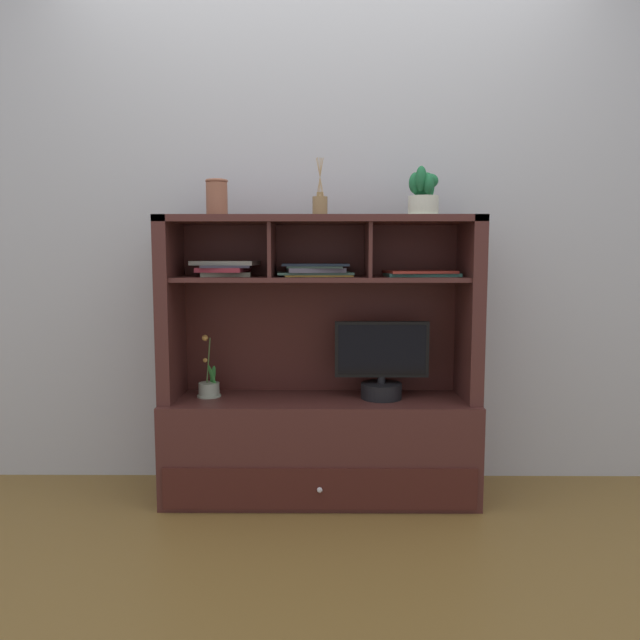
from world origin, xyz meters
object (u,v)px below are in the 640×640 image
object	(u,v)px
magazine_stack_right	(316,270)
ceramic_vase	(217,198)
media_console	(320,411)
potted_orchid	(209,388)
magazine_stack_centre	(421,273)
magazine_stack_left	(225,268)
tv_monitor	(382,366)
diffuser_bottle	(320,205)
potted_succulent	(424,195)

from	to	relation	value
magazine_stack_right	ceramic_vase	world-z (taller)	ceramic_vase
media_console	potted_orchid	xyz separation A→B (m)	(-0.51, 0.01, 0.11)
potted_orchid	magazine_stack_centre	world-z (taller)	magazine_stack_centre
magazine_stack_left	tv_monitor	bearing A→B (deg)	-3.60
magazine_stack_left	diffuser_bottle	bearing A→B (deg)	-5.44
ceramic_vase	media_console	bearing A→B (deg)	0.66
tv_monitor	magazine_stack_left	xyz separation A→B (m)	(-0.71, 0.04, 0.44)
ceramic_vase	potted_succulent	bearing A→B (deg)	-0.40
media_console	potted_succulent	world-z (taller)	potted_succulent
ceramic_vase	magazine_stack_left	bearing A→B (deg)	43.43
magazine_stack_left	potted_succulent	size ratio (longest dim) A/B	1.41
tv_monitor	diffuser_bottle	distance (m)	0.77
potted_succulent	magazine_stack_right	bearing A→B (deg)	174.20
magazine_stack_left	ceramic_vase	bearing A→B (deg)	-136.57
magazine_stack_centre	tv_monitor	bearing A→B (deg)	-169.03
magazine_stack_left	potted_succulent	distance (m)	0.95
potted_orchid	ceramic_vase	size ratio (longest dim) A/B	1.78
diffuser_bottle	ceramic_vase	xyz separation A→B (m)	(-0.46, 0.01, 0.03)
tv_monitor	magazine_stack_right	size ratio (longest dim) A/B	1.19
media_console	potted_orchid	size ratio (longest dim) A/B	4.87
magazine_stack_centre	ceramic_vase	xyz separation A→B (m)	(-0.91, -0.02, 0.34)
magazine_stack_centre	potted_succulent	xyz separation A→B (m)	(0.00, -0.02, 0.35)
magazine_stack_centre	ceramic_vase	size ratio (longest dim) A/B	2.09
potted_orchid	magazine_stack_right	distance (m)	0.73
magazine_stack_centre	potted_succulent	world-z (taller)	potted_succulent
magazine_stack_centre	potted_succulent	distance (m)	0.35
media_console	diffuser_bottle	world-z (taller)	diffuser_bottle
potted_orchid	diffuser_bottle	xyz separation A→B (m)	(0.51, -0.03, 0.83)
media_console	magazine_stack_left	distance (m)	0.79
magazine_stack_left	media_console	bearing A→B (deg)	-2.80
potted_orchid	potted_succulent	xyz separation A→B (m)	(0.97, -0.02, 0.88)
magazine_stack_centre	ceramic_vase	distance (m)	0.97
potted_succulent	ceramic_vase	size ratio (longest dim) A/B	1.32
magazine_stack_right	magazine_stack_centre	bearing A→B (deg)	-3.20
media_console	potted_orchid	world-z (taller)	media_console
magazine_stack_right	diffuser_bottle	world-z (taller)	diffuser_bottle
magazine_stack_right	ceramic_vase	distance (m)	0.55
tv_monitor	potted_succulent	xyz separation A→B (m)	(0.18, 0.01, 0.77)
potted_succulent	tv_monitor	bearing A→B (deg)	-176.15
potted_succulent	ceramic_vase	bearing A→B (deg)	179.60
media_console	tv_monitor	size ratio (longest dim) A/B	3.32
diffuser_bottle	ceramic_vase	world-z (taller)	diffuser_bottle
ceramic_vase	tv_monitor	bearing A→B (deg)	-1.42
media_console	tv_monitor	world-z (taller)	media_console
magazine_stack_left	magazine_stack_centre	size ratio (longest dim) A/B	0.89
media_console	magazine_stack_centre	bearing A→B (deg)	1.31
magazine_stack_right	media_console	bearing A→B (deg)	-61.13
magazine_stack_centre	diffuser_bottle	world-z (taller)	diffuser_bottle
magazine_stack_centre	magazine_stack_right	distance (m)	0.48
potted_orchid	media_console	bearing A→B (deg)	-0.67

